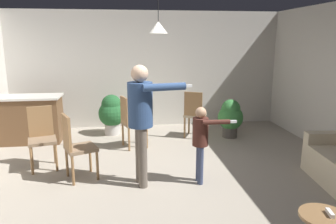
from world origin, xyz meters
TOP-DOWN VIEW (x-y plane):
  - ground at (0.00, 0.00)m, footprint 7.68×7.68m
  - wall_back at (0.00, 3.20)m, footprint 6.40×0.10m
  - kitchen_counter at (-2.45, 2.18)m, footprint 1.26×0.66m
  - person_adult at (-0.30, -0.08)m, footprint 0.88×0.49m
  - person_child at (0.54, -0.13)m, footprint 0.59×0.34m
  - dining_chair_by_counter at (-1.87, 0.77)m, footprint 0.52×0.52m
  - dining_chair_near_wall at (-0.44, 1.56)m, footprint 0.53×0.53m
  - dining_chair_centre_back at (0.91, 2.03)m, footprint 0.56×0.56m
  - dining_chair_spare at (-1.26, 0.22)m, footprint 0.55×0.55m
  - potted_plant_corner at (1.68, 1.95)m, footprint 0.53×0.53m
  - potted_plant_by_wall at (-0.83, 2.50)m, footprint 0.58×0.58m
  - spare_remote_on_table at (1.27, -2.00)m, footprint 0.06×0.13m
  - ceiling_light_pendant at (0.07, 1.17)m, footprint 0.32×0.32m

SIDE VIEW (x-z plane):
  - ground at x=0.00m, z-range 0.00..0.00m
  - potted_plant_corner at x=1.68m, z-range 0.04..0.86m
  - kitchen_counter at x=-2.45m, z-range 0.00..0.95m
  - potted_plant_by_wall at x=-0.83m, z-range 0.05..0.93m
  - spare_remote_on_table at x=1.27m, z-range 0.52..0.56m
  - dining_chair_by_counter at x=-1.87m, z-range 0.05..1.05m
  - dining_chair_near_wall at x=-0.44m, z-range 0.05..1.05m
  - dining_chair_centre_back at x=0.91m, z-range 0.05..1.05m
  - dining_chair_spare at x=-1.26m, z-range 0.05..1.05m
  - person_child at x=0.54m, z-range 0.14..1.27m
  - person_adult at x=-0.30m, z-range 0.21..1.93m
  - wall_back at x=0.00m, z-range 0.00..2.70m
  - ceiling_light_pendant at x=0.07m, z-range 1.98..2.53m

